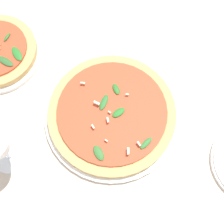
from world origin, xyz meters
The scene contains 2 objects.
ground_plane centered at (0.00, 0.00, 0.00)m, with size 6.00×6.00×0.00m, color beige.
pizza_arugula_main centered at (-0.04, 0.04, 0.02)m, with size 0.32×0.32×0.05m.
Camera 1 is at (-0.17, -0.17, 0.70)m, focal length 50.00 mm.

